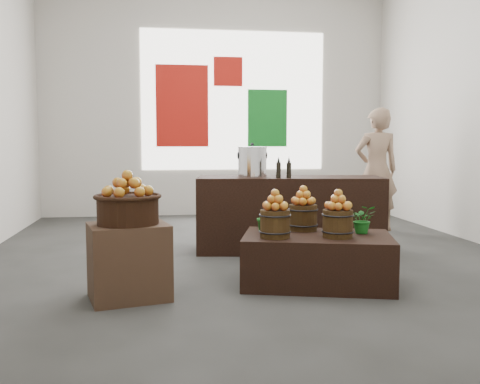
{
  "coord_description": "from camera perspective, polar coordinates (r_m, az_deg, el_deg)",
  "views": [
    {
      "loc": [
        -0.96,
        -5.89,
        1.29
      ],
      "look_at": [
        -0.16,
        -0.4,
        0.76
      ],
      "focal_mm": 40.0,
      "sensor_mm": 36.0,
      "label": 1
    }
  ],
  "objects": [
    {
      "name": "back_opening",
      "position": [
        9.48,
        -0.68,
        9.71
      ],
      "size": [
        3.2,
        0.02,
        2.4
      ],
      "primitive_type": "cube",
      "color": "white",
      "rests_on": "back_wall"
    },
    {
      "name": "crate",
      "position": [
        4.5,
        -11.77,
        -7.26
      ],
      "size": [
        0.72,
        0.64,
        0.62
      ],
      "primitive_type": "cube",
      "rotation": [
        0.0,
        0.0,
        0.24
      ],
      "color": "#4C3223",
      "rests_on": "ground"
    },
    {
      "name": "deco_green_right",
      "position": [
        9.55,
        2.94,
        7.87
      ],
      "size": [
        0.7,
        0.04,
        1.0
      ],
      "primitive_type": "cube",
      "color": "#11701F",
      "rests_on": "back_wall"
    },
    {
      "name": "apple_bucket_front_left",
      "position": [
        4.66,
        3.75,
        -3.41
      ],
      "size": [
        0.26,
        0.26,
        0.24
      ],
      "primitive_type": "cylinder",
      "color": "#3B2710",
      "rests_on": "display_table"
    },
    {
      "name": "apples_in_bucket_front_right",
      "position": [
        4.72,
        10.43,
        -0.83
      ],
      "size": [
        0.2,
        0.2,
        0.18
      ],
      "primitive_type": null,
      "color": "maroon",
      "rests_on": "apple_bucket_front_right"
    },
    {
      "name": "apples_in_basket",
      "position": [
        4.41,
        -11.93,
        0.88
      ],
      "size": [
        0.39,
        0.39,
        0.21
      ],
      "primitive_type": null,
      "color": "maroon",
      "rests_on": "wicker_basket"
    },
    {
      "name": "herb_garnish_left",
      "position": [
        4.99,
        2.66,
        -2.63
      ],
      "size": [
        0.17,
        0.15,
        0.27
      ],
      "primitive_type": "imported",
      "rotation": [
        0.0,
        0.0,
        0.2
      ],
      "color": "#14621A",
      "rests_on": "display_table"
    },
    {
      "name": "apple_bucket_front_right",
      "position": [
        4.74,
        10.38,
        -3.34
      ],
      "size": [
        0.26,
        0.26,
        0.24
      ],
      "primitive_type": "cylinder",
      "color": "#3B2710",
      "rests_on": "display_table"
    },
    {
      "name": "apple_bucket_rear",
      "position": [
        5.07,
        6.75,
        -2.72
      ],
      "size": [
        0.26,
        0.26,
        0.24
      ],
      "primitive_type": "cylinder",
      "color": "#3B2710",
      "rests_on": "display_table"
    },
    {
      "name": "apples_in_bucket_rear",
      "position": [
        5.05,
        6.77,
        -0.37
      ],
      "size": [
        0.2,
        0.2,
        0.18
      ],
      "primitive_type": null,
      "color": "maroon",
      "rests_on": "apple_bucket_rear"
    },
    {
      "name": "stock_pot_left",
      "position": [
        6.24,
        1.31,
        3.16
      ],
      "size": [
        0.33,
        0.33,
        0.33
      ],
      "primitive_type": "cylinder",
      "color": "silver",
      "rests_on": "counter"
    },
    {
      "name": "oil_cruets",
      "position": [
        6.05,
        5.51,
        2.65
      ],
      "size": [
        0.16,
        0.08,
        0.24
      ],
      "primitive_type": null,
      "rotation": [
        0.0,
        0.0,
        -0.15
      ],
      "color": "black",
      "rests_on": "counter"
    },
    {
      "name": "deco_red_left",
      "position": [
        9.38,
        -6.19,
        9.11
      ],
      "size": [
        0.9,
        0.04,
        1.4
      ],
      "primitive_type": "cube",
      "color": "#B5160D",
      "rests_on": "back_wall"
    },
    {
      "name": "counter",
      "position": [
        6.32,
        5.29,
        -2.34
      ],
      "size": [
        2.22,
        0.99,
        0.88
      ],
      "primitive_type": "cube",
      "rotation": [
        0.0,
        0.0,
        -0.15
      ],
      "color": "black",
      "rests_on": "ground"
    },
    {
      "name": "wicker_basket",
      "position": [
        4.43,
        -11.88,
        -1.91
      ],
      "size": [
        0.5,
        0.5,
        0.23
      ],
      "primitive_type": "cylinder",
      "color": "black",
      "rests_on": "crate"
    },
    {
      "name": "deco_red_upper",
      "position": [
        9.51,
        -1.28,
        12.73
      ],
      "size": [
        0.5,
        0.04,
        0.5
      ],
      "primitive_type": "cube",
      "color": "#B5160D",
      "rests_on": "back_wall"
    },
    {
      "name": "herb_garnish_right",
      "position": [
        4.99,
        12.97,
        -2.85
      ],
      "size": [
        0.28,
        0.26,
        0.26
      ],
      "primitive_type": "imported",
      "rotation": [
        0.0,
        0.0,
        -0.26
      ],
      "color": "#14621A",
      "rests_on": "display_table"
    },
    {
      "name": "display_table",
      "position": [
        4.9,
        8.23,
        -7.16
      ],
      "size": [
        1.47,
        1.12,
        0.45
      ],
      "primitive_type": "cube",
      "rotation": [
        0.0,
        0.0,
        -0.27
      ],
      "color": "black",
      "rests_on": "ground"
    },
    {
      "name": "shopper",
      "position": [
        7.93,
        14.35,
        2.32
      ],
      "size": [
        0.65,
        0.43,
        1.77
      ],
      "primitive_type": "imported",
      "rotation": [
        0.0,
        0.0,
        3.13
      ],
      "color": "#8C6D55",
      "rests_on": "ground"
    },
    {
      "name": "apples_in_bucket_front_left",
      "position": [
        4.63,
        3.76,
        -0.86
      ],
      "size": [
        0.2,
        0.2,
        0.18
      ],
      "primitive_type": null,
      "color": "maroon",
      "rests_on": "apple_bucket_front_left"
    },
    {
      "name": "back_wall",
      "position": [
        9.46,
        -2.52,
        9.71
      ],
      "size": [
        6.0,
        0.04,
        4.0
      ],
      "primitive_type": "cube",
      "color": "beige",
      "rests_on": "ground"
    },
    {
      "name": "ground",
      "position": [
        6.1,
        0.93,
        -6.78
      ],
      "size": [
        7.0,
        7.0,
        0.0
      ],
      "primitive_type": "plane",
      "color": "#383936",
      "rests_on": "ground"
    }
  ]
}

